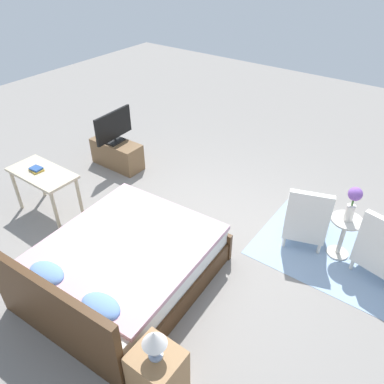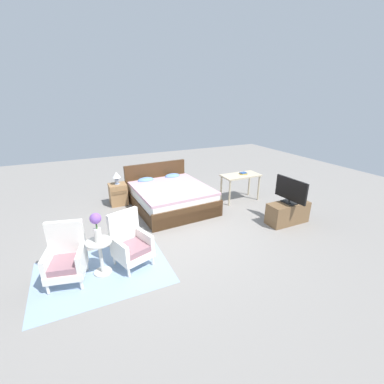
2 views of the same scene
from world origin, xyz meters
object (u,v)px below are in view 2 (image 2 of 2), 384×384
(side_table, at_px, (101,253))
(tv_stand, at_px, (288,213))
(armchair_by_window_left, at_px, (66,258))
(nightstand, at_px, (118,194))
(armchair_by_window_right, at_px, (130,244))
(flower_vase, at_px, (96,224))
(table_lamp, at_px, (116,176))
(bed, at_px, (170,196))
(vanity_desk, at_px, (241,179))
(book_stack, at_px, (243,173))
(tv_flatscreen, at_px, (291,191))

(side_table, height_order, tv_stand, side_table)
(armchair_by_window_left, xyz_separation_m, nightstand, (1.25, 2.73, -0.10))
(armchair_by_window_left, height_order, armchair_by_window_right, same)
(flower_vase, relative_size, table_lamp, 1.45)
(armchair_by_window_left, bearing_deg, flower_vase, -6.76)
(bed, height_order, armchair_by_window_right, bed)
(vanity_desk, bearing_deg, flower_vase, -156.33)
(armchair_by_window_left, bearing_deg, book_stack, 20.39)
(armchair_by_window_right, bearing_deg, side_table, -173.35)
(armchair_by_window_right, xyz_separation_m, book_stack, (3.44, 1.65, 0.37))
(tv_stand, bearing_deg, book_stack, 93.24)
(tv_stand, bearing_deg, tv_flatscreen, 2.69)
(tv_flatscreen, relative_size, book_stack, 4.04)
(vanity_desk, bearing_deg, nightstand, 160.21)
(book_stack, bearing_deg, flower_vase, -156.58)
(bed, xyz_separation_m, armchair_by_window_left, (-2.43, -2.00, 0.09))
(armchair_by_window_right, bearing_deg, table_lamp, 84.28)
(book_stack, bearing_deg, tv_stand, -86.76)
(table_lamp, bearing_deg, tv_flatscreen, -39.68)
(table_lamp, height_order, tv_flatscreen, tv_flatscreen)
(bed, xyz_separation_m, side_table, (-1.94, -2.06, 0.07))
(bed, relative_size, book_stack, 10.72)
(armchair_by_window_right, height_order, nightstand, armchair_by_window_right)
(flower_vase, height_order, tv_stand, flower_vase)
(bed, height_order, flower_vase, flower_vase)
(tv_stand, relative_size, tv_flatscreen, 1.16)
(side_table, xyz_separation_m, flower_vase, (-0.00, 0.00, 0.51))
(vanity_desk, distance_m, book_stack, 0.16)
(bed, height_order, table_lamp, bed)
(nightstand, bearing_deg, armchair_by_window_right, -95.72)
(flower_vase, xyz_separation_m, vanity_desk, (3.84, 1.68, -0.26))
(table_lamp, height_order, vanity_desk, table_lamp)
(armchair_by_window_left, distance_m, table_lamp, 3.03)
(tv_stand, distance_m, vanity_desk, 1.65)
(side_table, xyz_separation_m, book_stack, (3.93, 1.70, 0.38))
(nightstand, height_order, book_stack, book_stack)
(bed, bearing_deg, vanity_desk, -11.14)
(armchair_by_window_right, relative_size, table_lamp, 2.79)
(book_stack, bearing_deg, nightstand, 161.01)
(bed, height_order, nightstand, bed)
(table_lamp, relative_size, tv_flatscreen, 0.40)
(nightstand, distance_m, table_lamp, 0.49)
(nightstand, height_order, tv_stand, nightstand)
(side_table, xyz_separation_m, tv_stand, (4.02, 0.09, -0.13))
(armchair_by_window_left, xyz_separation_m, vanity_desk, (4.33, 1.63, 0.24))
(bed, bearing_deg, armchair_by_window_left, -140.51)
(armchair_by_window_left, distance_m, book_stack, 4.73)
(armchair_by_window_left, xyz_separation_m, tv_flatscreen, (4.52, 0.03, 0.39))
(table_lamp, distance_m, book_stack, 3.35)
(tv_flatscreen, bearing_deg, book_stack, 93.32)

